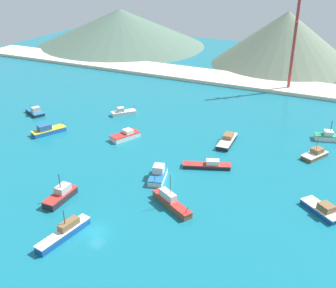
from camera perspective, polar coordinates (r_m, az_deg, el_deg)
The scene contains 18 objects.
ground at distance 96.64m, azimuth 0.27°, elevation -2.35°, with size 260.00×280.00×0.50m.
fishing_boat_0 at distance 83.97m, azimuth -14.55°, elevation -6.85°, with size 2.78×7.88×5.69m.
fishing_boat_1 at distance 74.02m, azimuth -14.07°, elevation -11.73°, with size 3.58×11.22×5.24m.
fishing_boat_2 at distance 79.48m, azimuth 0.39°, elevation -7.98°, with size 10.22×6.93×6.76m.
fishing_boat_3 at distance 93.41m, azimuth 5.51°, elevation -2.90°, with size 10.88×5.99×1.95m.
fishing_boat_4 at distance 88.40m, azimuth -1.37°, elevation -4.23°, with size 4.78×7.67×2.91m.
fishing_boat_5 at distance 123.32m, azimuth -6.18°, elevation 4.36°, with size 6.70×6.94×2.43m.
fishing_boat_6 at distance 105.55m, azimuth 8.18°, elevation 0.51°, with size 3.55×9.93×2.17m.
fishing_boat_7 at distance 114.48m, azimuth -16.24°, elevation 1.84°, with size 6.56×9.26×2.71m.
fishing_boat_8 at distance 107.62m, azimuth -5.89°, elevation 1.17°, with size 6.04×8.32×2.28m.
fishing_boat_9 at distance 103.47m, azimuth 19.62°, elevation -1.33°, with size 5.81×7.42×6.06m.
fishing_boat_10 at distance 114.18m, azimuth 21.61°, elevation 0.92°, with size 9.26×5.28×5.30m.
fishing_boat_11 at distance 82.89m, azimuth 20.50°, elevation -8.43°, with size 8.30×7.46×2.32m.
fishing_boat_12 at distance 129.38m, azimuth -17.82°, elevation 4.25°, with size 7.82×6.01×2.42m.
beach_strip at distance 155.91m, azimuth 11.15°, elevation 8.44°, with size 247.00×16.58×1.20m, color beige.
hill_west at distance 215.72m, azimuth -6.59°, elevation 15.65°, with size 84.56×84.56×17.98m.
hill_central at distance 182.24m, azimuth 15.87°, elevation 13.78°, with size 60.33×60.33×22.10m.
radio_tower at distance 146.26m, azimuth 17.11°, elevation 14.20°, with size 3.75×3.00×37.47m.
Camera 1 is at (36.73, -47.31, 44.62)m, focal length 44.24 mm.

